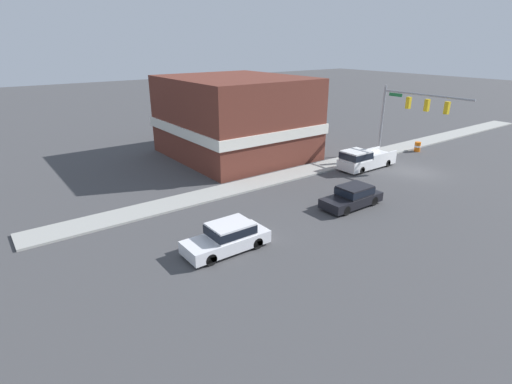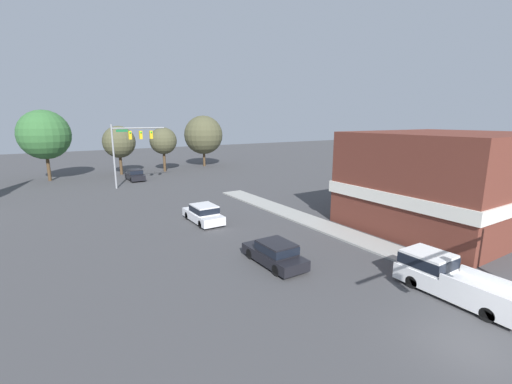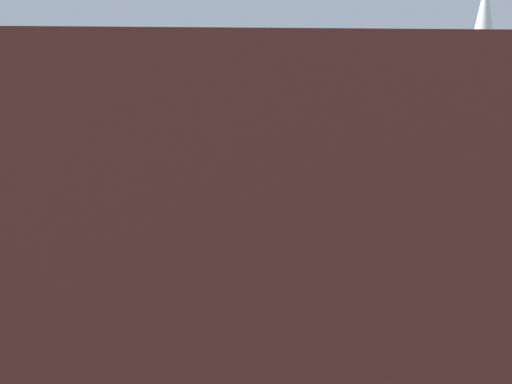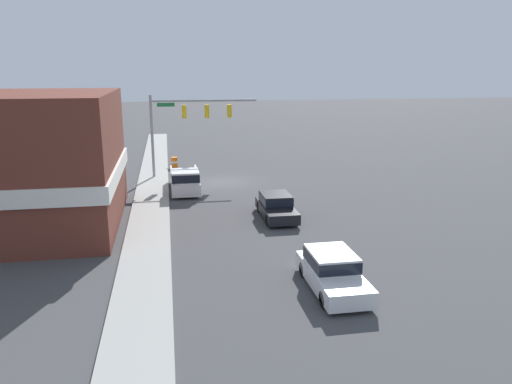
{
  "view_description": "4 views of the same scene",
  "coord_description": "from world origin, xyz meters",
  "px_view_note": "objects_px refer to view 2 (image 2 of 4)",
  "views": [
    {
      "loc": [
        -18.56,
        30.83,
        10.75
      ],
      "look_at": [
        0.53,
        16.78,
        1.75
      ],
      "focal_mm": 28.0,
      "sensor_mm": 36.0,
      "label": 1
    },
    {
      "loc": [
        -13.18,
        -5.37,
        8.59
      ],
      "look_at": [
        1.23,
        17.44,
        2.83
      ],
      "focal_mm": 24.0,
      "sensor_mm": 36.0,
      "label": 2
    },
    {
      "loc": [
        25.24,
        6.79,
        7.48
      ],
      "look_at": [
        -0.67,
        14.44,
        1.89
      ],
      "focal_mm": 50.0,
      "sensor_mm": 36.0,
      "label": 3
    },
    {
      "loc": [
        4.43,
        38.88,
        8.93
      ],
      "look_at": [
        0.33,
        15.93,
        3.09
      ],
      "focal_mm": 35.0,
      "sensor_mm": 36.0,
      "label": 4
    }
  ],
  "objects_px": {
    "car_distant": "(135,175)",
    "car_lead": "(275,253)",
    "car_second_ahead": "(204,213)",
    "pickup_truck_parked": "(447,277)"
  },
  "relations": [
    {
      "from": "car_distant",
      "to": "car_lead",
      "type": "bearing_deg",
      "value": -89.82
    },
    {
      "from": "car_second_ahead",
      "to": "pickup_truck_parked",
      "type": "xyz_separation_m",
      "value": [
        5.34,
        -17.7,
        0.1
      ]
    },
    {
      "from": "car_second_ahead",
      "to": "pickup_truck_parked",
      "type": "bearing_deg",
      "value": -73.21
    },
    {
      "from": "car_second_ahead",
      "to": "car_lead",
      "type": "bearing_deg",
      "value": -89.34
    },
    {
      "from": "car_lead",
      "to": "pickup_truck_parked",
      "type": "distance_m",
      "value": 9.08
    },
    {
      "from": "car_second_ahead",
      "to": "pickup_truck_parked",
      "type": "height_order",
      "value": "pickup_truck_parked"
    },
    {
      "from": "car_lead",
      "to": "car_distant",
      "type": "distance_m",
      "value": 34.42
    },
    {
      "from": "car_distant",
      "to": "car_second_ahead",
      "type": "height_order",
      "value": "car_distant"
    },
    {
      "from": "car_lead",
      "to": "car_second_ahead",
      "type": "distance_m",
      "value": 10.26
    },
    {
      "from": "car_distant",
      "to": "pickup_truck_parked",
      "type": "distance_m",
      "value": 42.19
    }
  ]
}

